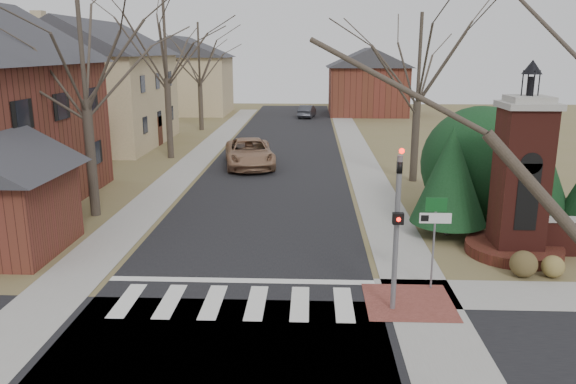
{
  "coord_description": "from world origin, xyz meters",
  "views": [
    {
      "loc": [
        2.07,
        -13.36,
        6.77
      ],
      "look_at": [
        1.26,
        6.0,
        1.85
      ],
      "focal_mm": 35.0,
      "sensor_mm": 36.0,
      "label": 1
    }
  ],
  "objects_px": {
    "sign_post": "(435,225)",
    "traffic_signal_pole": "(397,217)",
    "brick_gate_monument": "(519,193)",
    "pickup_truck": "(249,153)",
    "distant_car": "(307,111)"
  },
  "relations": [
    {
      "from": "sign_post",
      "to": "traffic_signal_pole",
      "type": "bearing_deg",
      "value": -132.43
    },
    {
      "from": "brick_gate_monument",
      "to": "sign_post",
      "type": "bearing_deg",
      "value": -138.58
    },
    {
      "from": "sign_post",
      "to": "pickup_truck",
      "type": "relative_size",
      "value": 0.46
    },
    {
      "from": "sign_post",
      "to": "distant_car",
      "type": "distance_m",
      "value": 42.83
    },
    {
      "from": "traffic_signal_pole",
      "to": "distant_car",
      "type": "bearing_deg",
      "value": 93.51
    },
    {
      "from": "traffic_signal_pole",
      "to": "sign_post",
      "type": "relative_size",
      "value": 1.64
    },
    {
      "from": "traffic_signal_pole",
      "to": "brick_gate_monument",
      "type": "relative_size",
      "value": 0.69
    },
    {
      "from": "traffic_signal_pole",
      "to": "brick_gate_monument",
      "type": "xyz_separation_m",
      "value": [
        4.7,
        4.42,
        -0.42
      ]
    },
    {
      "from": "traffic_signal_pole",
      "to": "pickup_truck",
      "type": "height_order",
      "value": "traffic_signal_pole"
    },
    {
      "from": "traffic_signal_pole",
      "to": "pickup_truck",
      "type": "distance_m",
      "value": 19.79
    },
    {
      "from": "sign_post",
      "to": "brick_gate_monument",
      "type": "distance_m",
      "value": 4.55
    },
    {
      "from": "pickup_truck",
      "to": "sign_post",
      "type": "bearing_deg",
      "value": -77.27
    },
    {
      "from": "sign_post",
      "to": "distant_car",
      "type": "bearing_deg",
      "value": 95.35
    },
    {
      "from": "traffic_signal_pole",
      "to": "sign_post",
      "type": "height_order",
      "value": "traffic_signal_pole"
    },
    {
      "from": "traffic_signal_pole",
      "to": "pickup_truck",
      "type": "relative_size",
      "value": 0.76
    }
  ]
}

